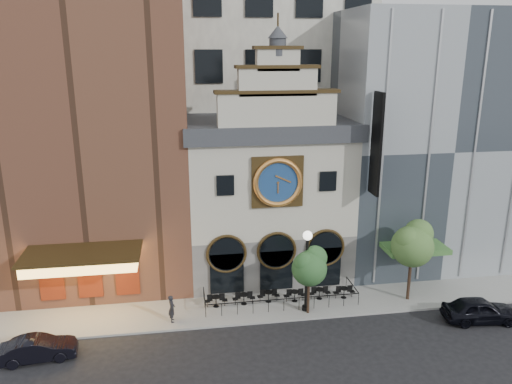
{
  "coord_description": "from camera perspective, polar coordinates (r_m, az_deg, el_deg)",
  "views": [
    {
      "loc": [
        -6.57,
        -28.55,
        17.37
      ],
      "look_at": [
        -1.17,
        6.0,
        7.28
      ],
      "focal_mm": 35.0,
      "sensor_mm": 36.0,
      "label": 1
    }
  ],
  "objects": [
    {
      "name": "bistro_2",
      "position": [
        35.87,
        1.44,
        -11.77
      ],
      "size": [
        1.58,
        0.68,
        0.9
      ],
      "color": "black",
      "rests_on": "sidewalk"
    },
    {
      "name": "clock_building",
      "position": [
        38.47,
        1.3,
        -0.03
      ],
      "size": [
        12.6,
        8.78,
        18.65
      ],
      "color": "#605E5B",
      "rests_on": "ground"
    },
    {
      "name": "bistro_1",
      "position": [
        35.55,
        -1.4,
        -12.03
      ],
      "size": [
        1.58,
        0.68,
        0.9
      ],
      "color": "black",
      "rests_on": "sidewalk"
    },
    {
      "name": "bistro_0",
      "position": [
        35.36,
        -4.6,
        -12.26
      ],
      "size": [
        1.58,
        0.68,
        0.9
      ],
      "color": "black",
      "rests_on": "sidewalk"
    },
    {
      "name": "car_left",
      "position": [
        32.66,
        -23.63,
        -16.09
      ],
      "size": [
        4.39,
        1.93,
        1.4
      ],
      "primitive_type": "imported",
      "rotation": [
        0.0,
        0.0,
        1.68
      ],
      "color": "black",
      "rests_on": "ground"
    },
    {
      "name": "cafe_railing",
      "position": [
        35.89,
        2.76,
        -11.78
      ],
      "size": [
        10.6,
        2.6,
        0.9
      ],
      "primitive_type": null,
      "color": "black",
      "rests_on": "sidewalk"
    },
    {
      "name": "car_right",
      "position": [
        36.78,
        24.22,
        -12.19
      ],
      "size": [
        5.0,
        2.43,
        1.64
      ],
      "primitive_type": "imported",
      "rotation": [
        0.0,
        0.0,
        1.47
      ],
      "color": "black",
      "rests_on": "ground"
    },
    {
      "name": "tree_left",
      "position": [
        33.42,
        6.18,
        -8.37
      ],
      "size": [
        2.43,
        2.34,
        4.69
      ],
      "color": "#382619",
      "rests_on": "sidewalk"
    },
    {
      "name": "ground",
      "position": [
        34.06,
        3.62,
        -14.61
      ],
      "size": [
        120.0,
        120.0,
        0.0
      ],
      "primitive_type": "plane",
      "color": "black",
      "rests_on": "ground"
    },
    {
      "name": "lamppost",
      "position": [
        33.62,
        5.83,
        -7.97
      ],
      "size": [
        1.82,
        0.81,
        5.76
      ],
      "rotation": [
        0.0,
        0.0,
        -0.18
      ],
      "color": "black",
      "rests_on": "sidewalk"
    },
    {
      "name": "bistro_4",
      "position": [
        36.52,
        7.27,
        -11.36
      ],
      "size": [
        1.58,
        0.68,
        0.9
      ],
      "color": "black",
      "rests_on": "sidewalk"
    },
    {
      "name": "tree_right",
      "position": [
        36.34,
        17.51,
        -5.56
      ],
      "size": [
        3.03,
        2.92,
        5.83
      ],
      "color": "#382619",
      "rests_on": "sidewalk"
    },
    {
      "name": "bistro_3",
      "position": [
        36.03,
        4.46,
        -11.67
      ],
      "size": [
        1.58,
        0.68,
        0.9
      ],
      "color": "black",
      "rests_on": "sidewalk"
    },
    {
      "name": "office_tower",
      "position": [
        49.06,
        -1.25,
        19.16
      ],
      "size": [
        20.0,
        16.0,
        40.0
      ],
      "primitive_type": "cube",
      "color": "silver",
      "rests_on": "ground"
    },
    {
      "name": "bistro_5",
      "position": [
        36.91,
        10.02,
        -11.18
      ],
      "size": [
        1.58,
        0.68,
        0.9
      ],
      "color": "black",
      "rests_on": "sidewalk"
    },
    {
      "name": "sidewalk",
      "position": [
        36.14,
        2.75,
        -12.52
      ],
      "size": [
        44.0,
        5.0,
        0.15
      ],
      "primitive_type": "cube",
      "color": "gray",
      "rests_on": "ground"
    },
    {
      "name": "theater_building",
      "position": [
        39.33,
        -18.43,
        8.32
      ],
      "size": [
        14.0,
        15.6,
        25.0
      ],
      "color": "brown",
      "rests_on": "ground"
    },
    {
      "name": "pedestrian",
      "position": [
        33.78,
        -9.61,
        -12.99
      ],
      "size": [
        0.5,
        0.71,
        1.85
      ],
      "primitive_type": "imported",
      "rotation": [
        0.0,
        0.0,
        1.65
      ],
      "color": "black",
      "rests_on": "sidewalk"
    },
    {
      "name": "retail_building",
      "position": [
        43.82,
        17.87,
        5.82
      ],
      "size": [
        14.0,
        14.4,
        20.0
      ],
      "color": "gray",
      "rests_on": "ground"
    }
  ]
}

